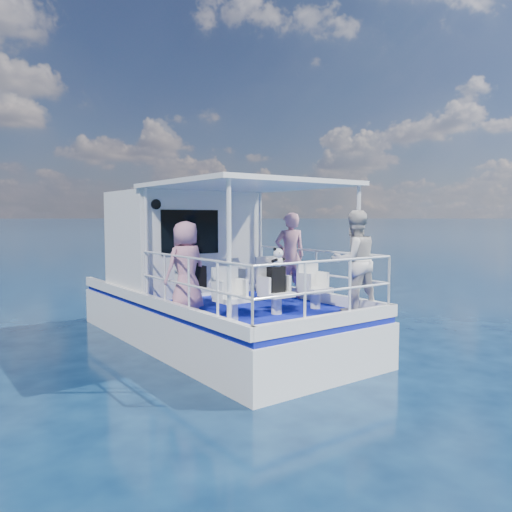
{
  "coord_description": "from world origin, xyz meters",
  "views": [
    {
      "loc": [
        -5.24,
        -7.71,
        2.55
      ],
      "look_at": [
        0.08,
        -0.4,
        1.85
      ],
      "focal_mm": 35.0,
      "sensor_mm": 36.0,
      "label": 1
    }
  ],
  "objects_px": {
    "passenger_stbd_aft": "(354,261)",
    "panda": "(278,257)",
    "passenger_port_fwd": "(186,266)",
    "backpack_center": "(276,279)"
  },
  "relations": [
    {
      "from": "passenger_stbd_aft",
      "to": "panda",
      "type": "bearing_deg",
      "value": -8.71
    },
    {
      "from": "passenger_port_fwd",
      "to": "panda",
      "type": "bearing_deg",
      "value": 127.5
    },
    {
      "from": "passenger_port_fwd",
      "to": "backpack_center",
      "type": "xyz_separation_m",
      "value": [
        1.11,
        -1.14,
        -0.2
      ]
    },
    {
      "from": "passenger_port_fwd",
      "to": "backpack_center",
      "type": "relative_size",
      "value": 3.65
    },
    {
      "from": "passenger_port_fwd",
      "to": "passenger_stbd_aft",
      "type": "distance_m",
      "value": 2.94
    },
    {
      "from": "passenger_stbd_aft",
      "to": "passenger_port_fwd",
      "type": "bearing_deg",
      "value": -20.74
    },
    {
      "from": "passenger_port_fwd",
      "to": "passenger_stbd_aft",
      "type": "height_order",
      "value": "passenger_stbd_aft"
    },
    {
      "from": "passenger_port_fwd",
      "to": "passenger_stbd_aft",
      "type": "xyz_separation_m",
      "value": [
        2.39,
        -1.72,
        0.09
      ]
    },
    {
      "from": "passenger_port_fwd",
      "to": "passenger_stbd_aft",
      "type": "relative_size",
      "value": 0.9
    },
    {
      "from": "passenger_port_fwd",
      "to": "panda",
      "type": "height_order",
      "value": "passenger_port_fwd"
    }
  ]
}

